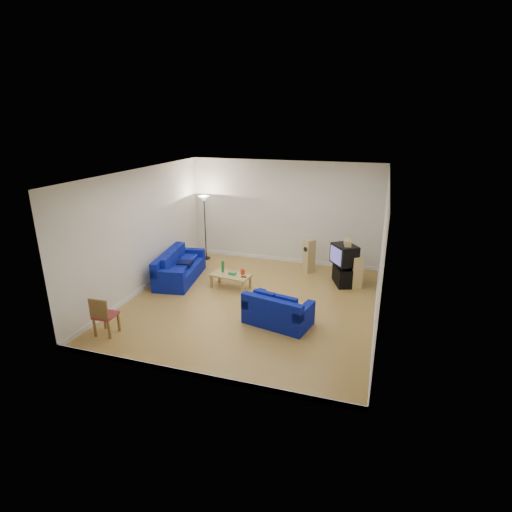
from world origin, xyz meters
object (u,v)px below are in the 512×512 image
(sofa_loveseat, at_px, (277,313))
(tv_stand, at_px, (344,275))
(sofa_three_seat, at_px, (178,270))
(television, at_px, (344,255))
(coffee_table, at_px, (231,276))

(sofa_loveseat, height_order, tv_stand, sofa_loveseat)
(sofa_three_seat, xyz_separation_m, television, (4.51, 1.05, 0.58))
(sofa_three_seat, height_order, tv_stand, sofa_three_seat)
(sofa_loveseat, xyz_separation_m, tv_stand, (1.18, 2.80, -0.02))
(tv_stand, relative_size, television, 0.95)
(sofa_loveseat, relative_size, tv_stand, 1.92)
(sofa_three_seat, height_order, television, television)
(coffee_table, distance_m, tv_stand, 3.14)
(tv_stand, xyz_separation_m, television, (-0.02, -0.05, 0.63))
(sofa_three_seat, height_order, sofa_loveseat, sofa_three_seat)
(tv_stand, bearing_deg, coffee_table, -87.70)
(coffee_table, height_order, tv_stand, tv_stand)
(coffee_table, bearing_deg, sofa_three_seat, 176.11)
(coffee_table, bearing_deg, tv_stand, 22.73)
(sofa_loveseat, bearing_deg, tv_stand, 79.98)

